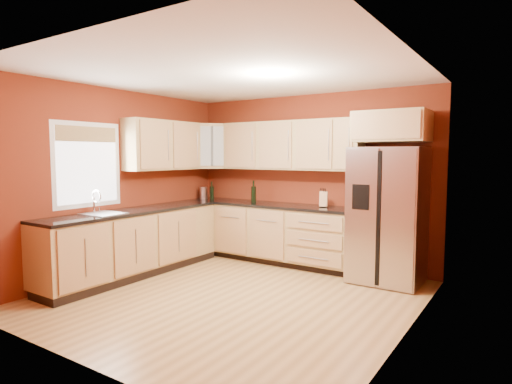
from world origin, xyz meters
TOP-DOWN VIEW (x-y plane):
  - floor at (0.00, 0.00)m, footprint 4.00×4.00m
  - ceiling at (0.00, 0.00)m, footprint 4.00×4.00m
  - wall_back at (0.00, 2.00)m, footprint 4.00×0.04m
  - wall_front at (0.00, -2.00)m, footprint 4.00×0.04m
  - wall_left at (-2.00, 0.00)m, footprint 0.04×4.00m
  - wall_right at (2.00, 0.00)m, footprint 0.04×4.00m
  - base_cabinets_back at (-0.55, 1.70)m, footprint 2.90×0.60m
  - base_cabinets_left at (-1.70, 0.00)m, footprint 0.60×2.80m
  - countertop_back at (-0.55, 1.69)m, footprint 2.90×0.62m
  - countertop_left at (-1.69, 0.00)m, footprint 0.62×2.80m
  - upper_cabinets_back at (-0.25, 1.83)m, footprint 2.30×0.33m
  - upper_cabinets_left at (-1.83, 0.72)m, footprint 0.33×1.35m
  - corner_upper_cabinet at (-1.67, 1.67)m, footprint 0.67×0.67m
  - over_fridge_cabinet at (1.35, 1.70)m, footprint 0.92×0.60m
  - refrigerator at (1.35, 1.62)m, footprint 0.90×0.75m
  - window at (-1.98, -0.50)m, footprint 0.03×0.90m
  - sink_faucet at (-1.69, -0.50)m, footprint 0.50×0.42m
  - canister_left at (-1.82, 1.64)m, footprint 0.15×0.15m
  - canister_right at (-1.85, 1.69)m, footprint 0.15×0.15m
  - wine_bottle_a at (-1.69, 1.71)m, footprint 0.09×0.09m
  - wine_bottle_b at (-0.83, 1.72)m, footprint 0.10×0.10m
  - knife_block at (0.37, 1.75)m, footprint 0.14×0.13m
  - soap_dispenser at (0.80, 1.62)m, footprint 0.07×0.07m

SIDE VIEW (x-z plane):
  - floor at x=0.00m, z-range 0.00..0.00m
  - base_cabinets_back at x=-0.55m, z-range 0.00..0.88m
  - base_cabinets_left at x=-1.70m, z-range 0.00..0.88m
  - refrigerator at x=1.35m, z-range 0.00..1.78m
  - countertop_back at x=-0.55m, z-range 0.88..0.92m
  - countertop_left at x=-1.69m, z-range 0.88..0.92m
  - soap_dispenser at x=0.80m, z-range 0.92..1.10m
  - canister_right at x=-1.85m, z-range 0.92..1.11m
  - canister_left at x=-1.82m, z-range 0.92..1.13m
  - knife_block at x=0.37m, z-range 0.92..1.14m
  - sink_faucet at x=-1.69m, z-range 0.92..1.22m
  - wine_bottle_a at x=-1.69m, z-range 0.92..1.22m
  - wine_bottle_b at x=-0.83m, z-range 0.92..1.27m
  - wall_back at x=0.00m, z-range 0.00..2.60m
  - wall_front at x=0.00m, z-range 0.00..2.60m
  - wall_left at x=-2.00m, z-range 0.00..2.60m
  - wall_right at x=2.00m, z-range 0.00..2.60m
  - window at x=-1.98m, z-range 1.05..2.05m
  - upper_cabinets_back at x=-0.25m, z-range 1.45..2.20m
  - upper_cabinets_left at x=-1.83m, z-range 1.45..2.20m
  - corner_upper_cabinet at x=-1.67m, z-range 1.45..2.20m
  - over_fridge_cabinet at x=1.35m, z-range 1.85..2.25m
  - ceiling at x=0.00m, z-range 2.60..2.60m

